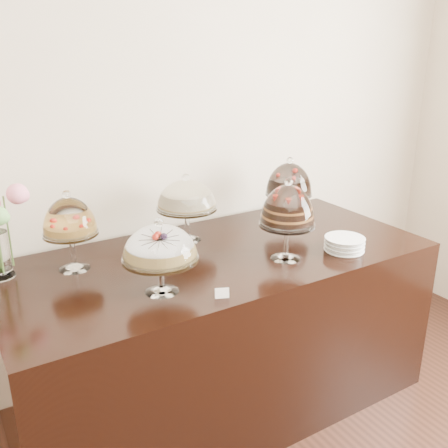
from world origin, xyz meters
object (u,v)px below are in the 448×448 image
display_counter (219,330)px  cake_stand_dark_choco (289,182)px  cake_stand_sugar_sponge (160,246)px  cake_stand_cheesecake (186,197)px  plate_stack (344,244)px  cake_stand_fruit_tart (69,220)px  cake_stand_choco_layer (288,209)px

display_counter → cake_stand_dark_choco: 0.96m
cake_stand_sugar_sponge → cake_stand_cheesecake: bearing=52.2°
cake_stand_sugar_sponge → plate_stack: size_ratio=1.69×
display_counter → plate_stack: size_ratio=10.92×
cake_stand_cheesecake → cake_stand_dark_choco: (0.66, -0.05, 0.00)m
cake_stand_sugar_sponge → cake_stand_fruit_tart: 0.51m
cake_stand_dark_choco → cake_stand_sugar_sponge: bearing=-157.0°
cake_stand_sugar_sponge → plate_stack: 1.02m
cake_stand_dark_choco → cake_stand_fruit_tart: 1.30m
cake_stand_sugar_sponge → cake_stand_fruit_tart: (-0.26, 0.43, 0.03)m
display_counter → cake_stand_cheesecake: cake_stand_cheesecake is taller
display_counter → cake_stand_sugar_sponge: size_ratio=6.47×
cake_stand_sugar_sponge → cake_stand_dark_choco: cake_stand_dark_choco is taller
cake_stand_fruit_tart → cake_stand_sugar_sponge: bearing=-59.1°
cake_stand_choco_layer → cake_stand_fruit_tart: bearing=155.5°
cake_stand_choco_layer → cake_stand_cheesecake: size_ratio=1.11×
cake_stand_choco_layer → cake_stand_dark_choco: cake_stand_choco_layer is taller
cake_stand_choco_layer → cake_stand_fruit_tart: (-0.94, 0.43, -0.02)m
cake_stand_cheesecake → cake_stand_fruit_tart: (-0.64, -0.05, 0.00)m
display_counter → plate_stack: plate_stack is taller
cake_stand_sugar_sponge → cake_stand_dark_choco: 1.13m
display_counter → cake_stand_sugar_sponge: bearing=-152.1°
cake_stand_sugar_sponge → display_counter: bearing=27.9°
cake_stand_dark_choco → cake_stand_fruit_tart: bearing=-179.7°
cake_stand_choco_layer → cake_stand_fruit_tart: cake_stand_choco_layer is taller
cake_stand_cheesecake → cake_stand_fruit_tart: cake_stand_fruit_tart is taller
cake_stand_choco_layer → cake_stand_dark_choco: (0.35, 0.44, -0.01)m
cake_stand_cheesecake → plate_stack: size_ratio=1.86×
cake_stand_sugar_sponge → cake_stand_cheesecake: (0.38, 0.49, 0.03)m
display_counter → cake_stand_choco_layer: cake_stand_choco_layer is taller
cake_stand_dark_choco → plate_stack: bearing=-93.6°
cake_stand_dark_choco → plate_stack: (-0.03, -0.52, -0.21)m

